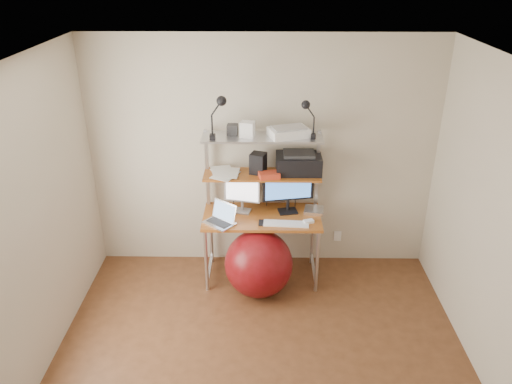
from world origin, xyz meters
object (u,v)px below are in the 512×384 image
monitor_black (288,188)px  printer (299,163)px  monitor_silver (242,191)px  exercise_ball (259,264)px  laptop (222,219)px

monitor_black → printer: 0.28m
monitor_silver → exercise_ball: 0.75m
laptop → exercise_ball: size_ratio=0.55×
monitor_silver → monitor_black: size_ratio=0.80×
monitor_silver → laptop: monitor_silver is taller
exercise_ball → printer: bearing=49.1°
monitor_black → exercise_ball: (-0.30, -0.39, -0.66)m
laptop → printer: size_ratio=0.83×
laptop → printer: printer is taller
exercise_ball → monitor_black: bearing=52.5°
monitor_black → laptop: 0.75m
monitor_silver → exercise_ball: bearing=-52.9°
monitor_silver → printer: bearing=19.8°
printer → monitor_silver: bearing=-173.2°
printer → exercise_ball: printer is taller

